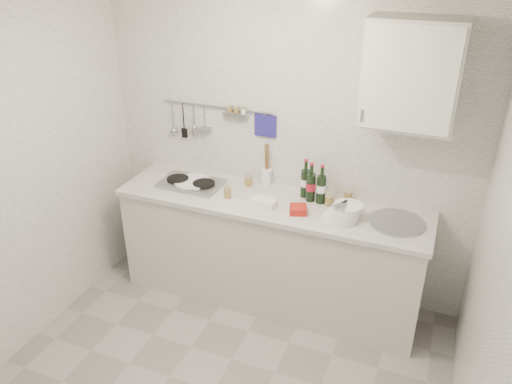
# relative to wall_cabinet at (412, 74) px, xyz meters

# --- Properties ---
(back_wall) EXTENTS (3.00, 0.02, 2.50)m
(back_wall) POSITION_rel_wall_cabinet_xyz_m (-0.90, 0.18, -0.70)
(back_wall) COLOR silver
(back_wall) RESTS_ON floor
(wall_left) EXTENTS (0.02, 2.80, 2.50)m
(wall_left) POSITION_rel_wall_cabinet_xyz_m (-2.40, -1.22, -0.70)
(wall_left) COLOR silver
(wall_left) RESTS_ON floor
(wall_right) EXTENTS (0.02, 2.80, 2.50)m
(wall_right) POSITION_rel_wall_cabinet_xyz_m (0.60, -1.22, -0.70)
(wall_right) COLOR silver
(wall_right) RESTS_ON floor
(counter) EXTENTS (2.44, 0.64, 0.96)m
(counter) POSITION_rel_wall_cabinet_xyz_m (-0.89, -0.12, -1.52)
(counter) COLOR beige
(counter) RESTS_ON floor
(wall_rail) EXTENTS (0.98, 0.09, 0.34)m
(wall_rail) POSITION_rel_wall_cabinet_xyz_m (-1.50, 0.15, -0.52)
(wall_rail) COLOR #93969B
(wall_rail) RESTS_ON back_wall
(wall_cabinet) EXTENTS (0.60, 0.38, 0.70)m
(wall_cabinet) POSITION_rel_wall_cabinet_xyz_m (0.00, 0.00, 0.00)
(wall_cabinet) COLOR beige
(wall_cabinet) RESTS_ON back_wall
(plate_stack_hob) EXTENTS (0.32, 0.31, 0.04)m
(plate_stack_hob) POSITION_rel_wall_cabinet_xyz_m (-1.59, -0.12, -1.01)
(plate_stack_hob) COLOR #4853A4
(plate_stack_hob) RESTS_ON counter
(plate_stack_sink) EXTENTS (0.28, 0.26, 0.12)m
(plate_stack_sink) POSITION_rel_wall_cabinet_xyz_m (-0.31, -0.20, -0.98)
(plate_stack_sink) COLOR white
(plate_stack_sink) RESTS_ON counter
(wine_bottles) EXTENTS (0.22, 0.13, 0.31)m
(wine_bottles) POSITION_rel_wall_cabinet_xyz_m (-0.61, 0.00, -0.87)
(wine_bottles) COLOR black
(wine_bottles) RESTS_ON counter
(butter_dish) EXTENTS (0.20, 0.12, 0.06)m
(butter_dish) POSITION_rel_wall_cabinet_xyz_m (-0.92, -0.22, -1.00)
(butter_dish) COLOR white
(butter_dish) RESTS_ON counter
(strawberry_punnet) EXTENTS (0.16, 0.16, 0.05)m
(strawberry_punnet) POSITION_rel_wall_cabinet_xyz_m (-0.65, -0.23, -1.00)
(strawberry_punnet) COLOR red
(strawberry_punnet) RESTS_ON counter
(utensil_crock) EXTENTS (0.09, 0.09, 0.36)m
(utensil_crock) POSITION_rel_wall_cabinet_xyz_m (-1.03, 0.13, -0.94)
(utensil_crock) COLOR white
(utensil_crock) RESTS_ON counter
(jar_a) EXTENTS (0.07, 0.07, 0.09)m
(jar_a) POSITION_rel_wall_cabinet_xyz_m (-1.16, 0.05, -0.99)
(jar_a) COLOR olive
(jar_a) RESTS_ON counter
(jar_b) EXTENTS (0.07, 0.07, 0.09)m
(jar_b) POSITION_rel_wall_cabinet_xyz_m (-0.35, 0.08, -0.99)
(jar_b) COLOR olive
(jar_b) RESTS_ON counter
(jar_c) EXTENTS (0.07, 0.07, 0.08)m
(jar_c) POSITION_rel_wall_cabinet_xyz_m (-0.46, -0.03, -0.99)
(jar_c) COLOR olive
(jar_c) RESTS_ON counter
(jar_d) EXTENTS (0.06, 0.06, 0.10)m
(jar_d) POSITION_rel_wall_cabinet_xyz_m (-1.23, -0.21, -0.98)
(jar_d) COLOR olive
(jar_d) RESTS_ON counter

